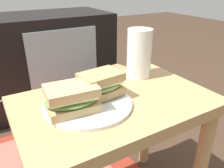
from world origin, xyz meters
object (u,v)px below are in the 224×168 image
beer_glass (139,55)px  paper_bag (112,101)px  sandwich_back (101,84)px  tv_cabinet (35,62)px  plate (88,104)px  sandwich_front (72,98)px

beer_glass → paper_bag: beer_glass is taller
sandwich_back → paper_bag: (0.28, 0.41, -0.33)m
tv_cabinet → plate: bearing=-93.7°
sandwich_front → paper_bag: sandwich_front is taller
sandwich_front → beer_glass: bearing=21.3°
beer_glass → tv_cabinet: bearing=102.0°
sandwich_front → paper_bag: 0.67m
sandwich_back → tv_cabinet: bearing=89.2°
plate → tv_cabinet: bearing=86.3°
plate → sandwich_front: (-0.05, -0.01, 0.04)m
tv_cabinet → paper_bag: size_ratio=2.69×
plate → paper_bag: 0.61m
beer_glass → paper_bag: size_ratio=0.46×
sandwich_back → sandwich_front: bearing=-163.6°
beer_glass → paper_bag: bearing=75.2°
sandwich_front → paper_bag: (0.38, 0.44, -0.33)m
paper_bag → sandwich_front: bearing=-130.6°
plate → beer_glass: bearing=22.3°
sandwich_back → beer_glass: 0.21m
sandwich_back → beer_glass: bearing=23.7°
sandwich_front → sandwich_back: bearing=16.4°
tv_cabinet → paper_bag: (0.27, -0.52, -0.12)m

